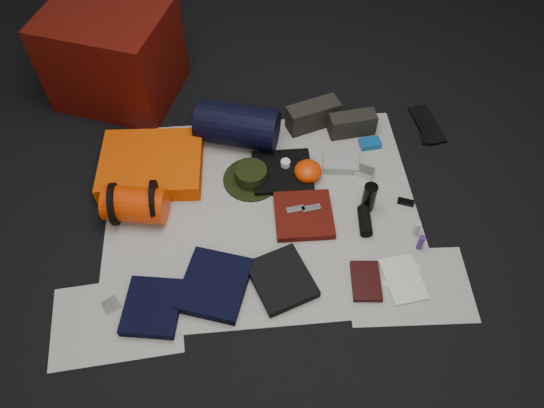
{
  "coord_description": "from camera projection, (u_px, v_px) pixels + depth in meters",
  "views": [
    {
      "loc": [
        -0.1,
        -1.62,
        2.23
      ],
      "look_at": [
        0.05,
        -0.04,
        0.1
      ],
      "focal_mm": 35.0,
      "sensor_mm": 36.0,
      "label": 1
    }
  ],
  "objects": [
    {
      "name": "speaker",
      "position": [
        365.0,
        221.0,
        2.67
      ],
      "size": [
        0.08,
        0.17,
        0.06
      ],
      "primitive_type": "cylinder",
      "rotation": [
        1.57,
        0.0,
        -0.09
      ],
      "color": "black",
      "rests_on": "newspaper_mat"
    },
    {
      "name": "stuff_sack",
      "position": [
        135.0,
        205.0,
        2.65
      ],
      "size": [
        0.34,
        0.24,
        0.18
      ],
      "primitive_type": "cylinder",
      "rotation": [
        0.0,
        1.57,
        -0.2
      ],
      "color": "red",
      "rests_on": "newspaper_mat"
    },
    {
      "name": "sack_strap_right",
      "position": [
        155.0,
        201.0,
        2.64
      ],
      "size": [
        0.02,
        0.22,
        0.22
      ],
      "primitive_type": "cylinder",
      "rotation": [
        0.0,
        1.57,
        0.0
      ],
      "color": "black",
      "rests_on": "newspaper_mat"
    },
    {
      "name": "tape_roll",
      "position": [
        285.0,
        163.0,
        2.87
      ],
      "size": [
        0.05,
        0.05,
        0.04
      ],
      "primitive_type": "cylinder",
      "color": "silver",
      "rests_on": "black_tshirt"
    },
    {
      "name": "boonie_crown",
      "position": [
        251.0,
        174.0,
        2.83
      ],
      "size": [
        0.17,
        0.17,
        0.07
      ],
      "primitive_type": "cylinder",
      "color": "black",
      "rests_on": "boonie_brim"
    },
    {
      "name": "cyan_case",
      "position": [
        370.0,
        143.0,
        3.0
      ],
      "size": [
        0.12,
        0.09,
        0.04
      ],
      "primitive_type": "cube",
      "rotation": [
        0.0,
        0.0,
        0.11
      ],
      "color": "#0F5098",
      "rests_on": "newspaper_mat"
    },
    {
      "name": "floor",
      "position": [
        262.0,
        211.0,
        2.76
      ],
      "size": [
        4.5,
        4.5,
        0.02
      ],
      "primitive_type": "cube",
      "color": "black",
      "rests_on": "ground"
    },
    {
      "name": "water_bottle",
      "position": [
        369.0,
        197.0,
        2.69
      ],
      "size": [
        0.09,
        0.09,
        0.17
      ],
      "primitive_type": "cylinder",
      "rotation": [
        0.0,
        0.0,
        0.29
      ],
      "color": "black",
      "rests_on": "newspaper_mat"
    },
    {
      "name": "hiking_boot_right",
      "position": [
        352.0,
        124.0,
        3.03
      ],
      "size": [
        0.27,
        0.13,
        0.13
      ],
      "primitive_type": "cube",
      "rotation": [
        0.0,
        0.0,
        0.11
      ],
      "color": "black",
      "rests_on": "newspaper_mat"
    },
    {
      "name": "black_tshirt",
      "position": [
        282.0,
        172.0,
        2.88
      ],
      "size": [
        0.32,
        0.3,
        0.03
      ],
      "primitive_type": "cube",
      "rotation": [
        0.0,
        0.0,
        -0.01
      ],
      "color": "black",
      "rests_on": "newspaper_mat"
    },
    {
      "name": "trousers_charcoal",
      "position": [
        282.0,
        279.0,
        2.48
      ],
      "size": [
        0.34,
        0.36,
        0.05
      ],
      "primitive_type": "cube",
      "rotation": [
        0.0,
        0.0,
        0.34
      ],
      "color": "black",
      "rests_on": "newspaper_mat"
    },
    {
      "name": "newspaper_sheet_front_left",
      "position": [
        117.0,
        320.0,
        2.38
      ],
      "size": [
        0.61,
        0.44,
        0.0
      ],
      "primitive_type": "cube",
      "rotation": [
        0.0,
        0.0,
        0.07
      ],
      "color": "silver",
      "rests_on": "floor"
    },
    {
      "name": "toiletry_clear",
      "position": [
        416.0,
        229.0,
        2.62
      ],
      "size": [
        0.04,
        0.04,
        0.09
      ],
      "primitive_type": "cylinder",
      "rotation": [
        0.0,
        0.0,
        -0.29
      ],
      "color": "#AEB3AE",
      "rests_on": "newspaper_mat"
    },
    {
      "name": "compact_camera",
      "position": [
        364.0,
        172.0,
        2.88
      ],
      "size": [
        0.12,
        0.1,
        0.04
      ],
      "primitive_type": "cube",
      "rotation": [
        0.0,
        0.0,
        -0.49
      ],
      "color": "silver",
      "rests_on": "newspaper_mat"
    },
    {
      "name": "energy_bar_a",
      "position": [
        296.0,
        210.0,
        2.69
      ],
      "size": [
        0.1,
        0.05,
        0.01
      ],
      "primitive_type": "cube",
      "rotation": [
        0.0,
        0.0,
        0.14
      ],
      "color": "silver",
      "rests_on": "red_shirt"
    },
    {
      "name": "flip_flop_left",
      "position": [
        427.0,
        125.0,
        3.11
      ],
      "size": [
        0.16,
        0.32,
        0.02
      ],
      "primitive_type": "cube",
      "rotation": [
        0.0,
        0.0,
        0.14
      ],
      "color": "black",
      "rests_on": "floor"
    },
    {
      "name": "navy_duffel",
      "position": [
        237.0,
        125.0,
        2.95
      ],
      "size": [
        0.5,
        0.36,
        0.24
      ],
      "primitive_type": "cylinder",
      "rotation": [
        0.0,
        1.57,
        -0.31
      ],
      "color": "black",
      "rests_on": "newspaper_mat"
    },
    {
      "name": "map_booklet",
      "position": [
        403.0,
        279.0,
        2.5
      ],
      "size": [
        0.2,
        0.26,
        0.01
      ],
      "primitive_type": "cube",
      "rotation": [
        0.0,
        0.0,
        0.12
      ],
      "color": "silver",
      "rests_on": "newspaper_mat"
    },
    {
      "name": "newspaper_sheet_front_right",
      "position": [
        409.0,
        286.0,
        2.49
      ],
      "size": [
        0.6,
        0.43,
        0.0
      ],
      "primitive_type": "cube",
      "rotation": [
        0.0,
        0.0,
        -0.05
      ],
      "color": "silver",
      "rests_on": "floor"
    },
    {
      "name": "hiking_boot_left",
      "position": [
        313.0,
        115.0,
        3.06
      ],
      "size": [
        0.32,
        0.2,
        0.15
      ],
      "primitive_type": "cube",
      "rotation": [
        0.0,
        0.0,
        0.31
      ],
      "color": "black",
      "rests_on": "newspaper_mat"
    },
    {
      "name": "trousers_navy_a",
      "position": [
        152.0,
        307.0,
        2.39
      ],
      "size": [
        0.29,
        0.32,
        0.04
      ],
      "primitive_type": "cube",
      "rotation": [
        0.0,
        0.0,
        -0.17
      ],
      "color": "black",
      "rests_on": "newspaper_mat"
    },
    {
      "name": "sunglasses",
      "position": [
        406.0,
        202.0,
        2.76
      ],
      "size": [
        0.09,
        0.06,
        0.02
      ],
      "primitive_type": "cube",
      "rotation": [
        0.0,
        0.0,
        -0.39
      ],
      "color": "black",
      "rests_on": "newspaper_mat"
    },
    {
      "name": "toiletry_purple",
      "position": [
        421.0,
        242.0,
        2.57
      ],
      "size": [
        0.04,
        0.04,
        0.09
      ],
      "primitive_type": "cylinder",
      "rotation": [
        0.0,
        0.0,
        0.27
      ],
      "color": "#3F2372",
      "rests_on": "newspaper_mat"
    },
    {
      "name": "flip_flop_right",
      "position": [
        428.0,
        129.0,
        3.09
      ],
      "size": [
        0.13,
        0.25,
        0.01
      ],
      "primitive_type": "cube",
      "rotation": [
        0.0,
        0.0,
        -0.16
      ],
      "color": "black",
      "rests_on": "floor"
    },
    {
      "name": "first_aid_pouch",
      "position": [
        341.0,
        162.0,
        2.91
      ],
      "size": [
        0.21,
        0.17,
        0.05
      ],
      "primitive_type": "cube",
      "rotation": [
        0.0,
        0.0,
        -0.14
      ],
      "color": "#919992",
      "rests_on": "newspaper_mat"
    },
    {
      "name": "paperback_book",
      "position": [
        366.0,
        281.0,
        2.48
      ],
      "size": [
        0.15,
        0.22,
        0.03
      ],
      "primitive_type": "cube",
      "rotation": [
        0.0,
        0.0,
        -0.1
      ],
      "color": "black",
      "rests_on": "newspaper_mat"
    },
    {
      "name": "boonie_brim",
      "position": [
        251.0,
        179.0,
        2.86
      ],
      "size": [
        0.39,
        0.39,
        0.01
      ],
      "primitive_type": "cylinder",
      "rotation": [
        0.0,
        0.0,
        -0.33
      ],
      "color": "black",
      "rests_on": "newspaper_mat"
    },
    {
      "name": "trousers_navy_b",
      "position": [
        215.0,
        285.0,
        2.46
      ],
      "size": [
        0.38,
        0.41,
        0.05
      ],
      "primitive_type": "cube",
      "rotation": [
        0.0,
        0.0,
        -0.33
      ],
      "color": "black",
      "rests_on": "newspaper_mat"
    },
    {
      "name": "newspaper_mat",
      "position": [
        262.0,
        210.0,
        2.75
      ],
      "size": [
        1.6,
        1.3,
        0.01
      ],
      "primitive_type": "cube",
      "color": "silver",
      "rests_on": "floor"
    },
    {
      "name": "map_printout",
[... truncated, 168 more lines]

